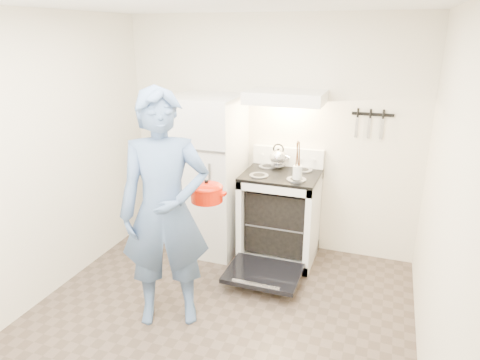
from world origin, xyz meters
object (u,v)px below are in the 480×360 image
Objects in this scene: tea_kettle at (278,156)px; person at (165,212)px; stove_body at (280,217)px; dutch_oven at (207,194)px; refrigerator at (208,175)px.

person is (-0.53, -1.47, -0.11)m from tea_kettle.
stove_body is 1.17m from dutch_oven.
dutch_oven is at bearing -66.67° from refrigerator.
dutch_oven is (-0.42, -0.94, 0.55)m from stove_body.
stove_body is 1.54m from person.
refrigerator is 0.87× the size of person.
refrigerator is at bearing -166.55° from tea_kettle.
refrigerator is 0.90m from stove_body.
tea_kettle is (0.73, 0.18, 0.23)m from refrigerator.
stove_body is 0.64m from tea_kettle.
refrigerator reaches higher than stove_body.
stove_body is 0.47× the size of person.
dutch_oven is at bearing -107.26° from tea_kettle.
person is at bearing -114.85° from stove_body.
person is (-0.61, -1.32, 0.51)m from stove_body.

